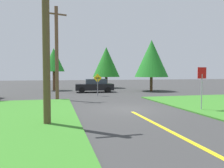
# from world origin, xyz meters

# --- Properties ---
(ground_plane) EXTENTS (120.00, 120.00, 0.00)m
(ground_plane) POSITION_xyz_m (0.00, 0.00, 0.00)
(ground_plane) COLOR #383838
(lane_stripe_center) EXTENTS (0.20, 14.00, 0.01)m
(lane_stripe_center) POSITION_xyz_m (0.00, -8.00, 0.01)
(lane_stripe_center) COLOR yellow
(lane_stripe_center) RESTS_ON ground
(stop_sign) EXTENTS (0.69, 0.17, 2.70)m
(stop_sign) POSITION_xyz_m (4.33, -1.61, 1.88)
(stop_sign) COLOR #9EA0A8
(stop_sign) RESTS_ON ground
(car_approaching_junction) EXTENTS (4.72, 2.45, 1.62)m
(car_approaching_junction) POSITION_xyz_m (0.10, 13.08, 0.81)
(car_approaching_junction) COLOR black
(car_approaching_junction) RESTS_ON ground
(utility_pole_near) EXTENTS (1.80, 0.32, 7.39)m
(utility_pole_near) POSITION_xyz_m (-4.83, -3.20, 3.80)
(utility_pole_near) COLOR brown
(utility_pole_near) RESTS_ON ground
(utility_pole_mid) EXTENTS (1.77, 0.56, 8.07)m
(utility_pole_mid) POSITION_xyz_m (-4.38, 6.30, 4.15)
(utility_pole_mid) COLOR brown
(utility_pole_mid) RESTS_ON ground
(direction_sign) EXTENTS (0.90, 0.19, 2.28)m
(direction_sign) POSITION_xyz_m (-0.36, 8.63, 1.42)
(direction_sign) COLOR slate
(direction_sign) RESTS_ON ground
(oak_tree_left) EXTENTS (4.23, 4.23, 6.40)m
(oak_tree_left) POSITION_xyz_m (3.13, 20.16, 4.06)
(oak_tree_left) COLOR brown
(oak_tree_left) RESTS_ON ground
(pine_tree_center) EXTENTS (4.34, 4.34, 6.62)m
(pine_tree_center) POSITION_xyz_m (7.50, 12.91, 4.22)
(pine_tree_center) COLOR brown
(pine_tree_center) RESTS_ON ground
(oak_tree_right) EXTENTS (2.83, 2.83, 5.68)m
(oak_tree_right) POSITION_xyz_m (-4.77, 17.05, 4.08)
(oak_tree_right) COLOR brown
(oak_tree_right) RESTS_ON ground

